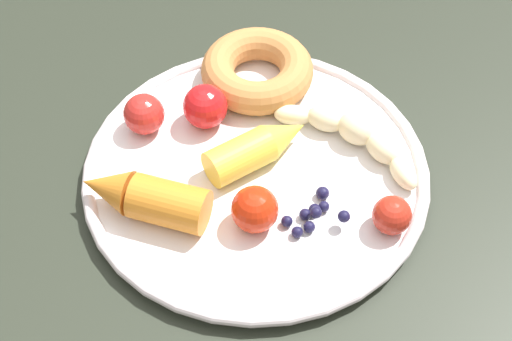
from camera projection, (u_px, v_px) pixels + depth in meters
dining_table at (211, 221)px, 0.78m from camera, size 1.27×0.75×0.71m
plate at (256, 172)px, 0.70m from camera, size 0.32×0.32×0.02m
banana at (353, 134)px, 0.71m from camera, size 0.16×0.07×0.03m
carrot_orange at (142, 196)px, 0.65m from camera, size 0.11×0.05×0.04m
carrot_yellow at (258, 147)px, 0.69m from camera, size 0.08×0.10×0.04m
donut at (259, 71)px, 0.76m from camera, size 0.14×0.14×0.03m
blueberry_pile at (314, 213)px, 0.66m from camera, size 0.05×0.06×0.02m
tomato_near at (255, 209)px, 0.64m from camera, size 0.04×0.04×0.04m
tomato_mid at (394, 211)px, 0.65m from camera, size 0.03×0.03×0.03m
tomato_far at (144, 114)px, 0.72m from camera, size 0.04×0.04×0.04m
tomato_extra at (205, 106)px, 0.72m from camera, size 0.04×0.04×0.04m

